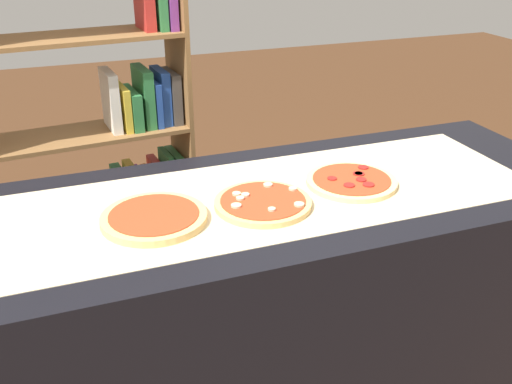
{
  "coord_description": "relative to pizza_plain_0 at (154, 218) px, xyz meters",
  "views": [
    {
      "loc": [
        -0.54,
        -1.47,
        1.68
      ],
      "look_at": [
        0.0,
        0.0,
        0.93
      ],
      "focal_mm": 40.71,
      "sensor_mm": 36.0,
      "label": 1
    }
  ],
  "objects": [
    {
      "name": "pizza_pepperoni_2",
      "position": [
        0.63,
        0.03,
        -0.0
      ],
      "size": [
        0.29,
        0.29,
        0.02
      ],
      "color": "#E5C17F",
      "rests_on": "parchment_paper"
    },
    {
      "name": "counter",
      "position": [
        0.32,
        0.04,
        -0.47
      ],
      "size": [
        2.16,
        0.75,
        0.91
      ],
      "primitive_type": "cube",
      "color": "black",
      "rests_on": "ground_plane"
    },
    {
      "name": "pizza_mushroom_1",
      "position": [
        0.32,
        -0.02,
        -0.0
      ],
      "size": [
        0.28,
        0.28,
        0.03
      ],
      "color": "#DBB26B",
      "rests_on": "parchment_paper"
    },
    {
      "name": "parchment_paper",
      "position": [
        0.32,
        0.04,
        -0.01
      ],
      "size": [
        1.74,
        0.55,
        0.0
      ],
      "primitive_type": "cube",
      "color": "beige",
      "rests_on": "counter"
    },
    {
      "name": "pizza_plain_0",
      "position": [
        0.0,
        0.0,
        0.0
      ],
      "size": [
        0.29,
        0.29,
        0.02
      ],
      "color": "#DBB26B",
      "rests_on": "parchment_paper"
    },
    {
      "name": "bookshelf",
      "position": [
        0.02,
        1.04,
        -0.16
      ],
      "size": [
        0.9,
        0.38,
        1.65
      ],
      "color": "brown",
      "rests_on": "ground_plane"
    }
  ]
}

